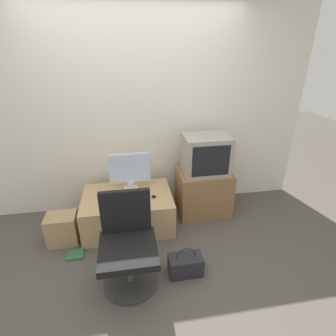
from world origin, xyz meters
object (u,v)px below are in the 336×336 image
Objects in this scene: mouse at (154,196)px; handbag at (185,265)px; keyboard at (132,198)px; main_monitor at (130,171)px; office_chair at (128,247)px; crt_tv at (206,155)px; cardboard_box_lower at (63,229)px; book at (76,254)px.

mouse is 0.16× the size of handbag.
main_monitor is at bearing 89.80° from keyboard.
handbag is at bearing -65.18° from main_monitor.
office_chair is at bearing 176.44° from handbag.
crt_tv is 1.87m from cardboard_box_lower.
main_monitor is at bearing 134.94° from mouse.
book is at bearing -58.60° from cardboard_box_lower.
cardboard_box_lower is at bearing 138.50° from office_chair.
mouse reaches higher than keyboard.
office_chair is 5.04× the size of book.
main_monitor is 1.33× the size of keyboard.
mouse is at bearing -161.60° from crt_tv.
keyboard is at bearing 121.08° from handbag.
cardboard_box_lower is at bearing -172.45° from keyboard.
handbag is (0.21, -0.76, -0.34)m from mouse.
main_monitor is 1.26m from handbag.
office_chair is 2.48× the size of cardboard_box_lower.
main_monitor is at bearing 42.44° from book.
keyboard is 0.43× the size of office_chair.
handbag is at bearing -115.15° from crt_tv.
crt_tv is at bearing 12.38° from keyboard.
handbag is at bearing -58.92° from keyboard.
main_monitor reaches higher than cardboard_box_lower.
main_monitor is at bearing 114.82° from handbag.
keyboard is 0.75m from office_chair.
main_monitor reaches higher than office_chair.
mouse is 0.80m from office_chair.
office_chair is (-0.32, -0.73, -0.06)m from mouse.
cardboard_box_lower is 1.08× the size of handbag.
mouse is 0.81m from crt_tv.
book is at bearing -151.19° from keyboard.
office_chair reaches higher than handbag.
office_chair is 0.79m from book.
mouse is 0.06× the size of office_chair.
keyboard is at bearing 28.81° from book.
crt_tv reaches higher than keyboard.
cardboard_box_lower is at bearing -156.83° from main_monitor.
keyboard is at bearing -167.62° from crt_tv.
handbag is (0.47, -0.78, -0.33)m from keyboard.
mouse is (0.25, -0.26, -0.23)m from main_monitor.
keyboard is 1.14× the size of handbag.
cardboard_box_lower is at bearing 121.40° from book.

